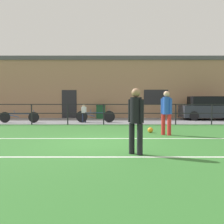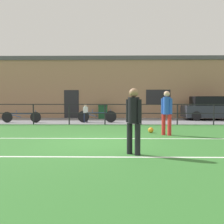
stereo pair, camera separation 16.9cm
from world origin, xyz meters
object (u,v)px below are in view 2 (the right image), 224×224
at_px(soccer_ball_match, 151,130).
at_px(bicycle_parked_0, 21,117).
at_px(parked_car_red, 211,109).
at_px(bicycle_parked_1, 97,116).
at_px(player_striker, 167,110).
at_px(player_goalkeeper, 134,117).
at_px(spectator_child, 86,112).
at_px(trash_bin_0, 103,112).

height_order(soccer_ball_match, bicycle_parked_0, bicycle_parked_0).
relative_size(parked_car_red, bicycle_parked_1, 1.66).
bearing_deg(player_striker, player_goalkeeper, -74.81).
xyz_separation_m(player_striker, bicycle_parked_0, (-7.66, 5.15, -0.63)).
distance_m(spectator_child, trash_bin_0, 3.26).
xyz_separation_m(bicycle_parked_0, trash_bin_0, (4.71, 3.37, 0.16)).
xyz_separation_m(spectator_child, parked_car_red, (8.34, 2.14, 0.12)).
distance_m(player_striker, bicycle_parked_0, 9.25).
height_order(bicycle_parked_0, trash_bin_0, trash_bin_0).
height_order(player_striker, spectator_child, player_striker).
bearing_deg(player_goalkeeper, trash_bin_0, 136.71).
bearing_deg(trash_bin_0, bicycle_parked_1, -93.45).
distance_m(player_striker, spectator_child, 6.62).
xyz_separation_m(soccer_ball_match, bicycle_parked_0, (-7.14, 4.45, 0.24)).
xyz_separation_m(player_striker, spectator_child, (-3.83, 5.39, -0.33)).
height_order(player_goalkeeper, bicycle_parked_0, player_goalkeeper).
xyz_separation_m(spectator_child, bicycle_parked_0, (-3.83, -0.24, -0.30)).
height_order(player_goalkeeper, soccer_ball_match, player_goalkeeper).
distance_m(player_goalkeeper, player_striker, 3.89).
bearing_deg(parked_car_red, bicycle_parked_0, -168.93).
bearing_deg(bicycle_parked_0, parked_car_red, 11.07).
bearing_deg(parked_car_red, trash_bin_0, 172.43).
distance_m(player_striker, trash_bin_0, 9.03).
height_order(parked_car_red, bicycle_parked_0, parked_car_red).
distance_m(soccer_ball_match, trash_bin_0, 8.20).
bearing_deg(spectator_child, player_goalkeeper, 83.43).
height_order(soccer_ball_match, trash_bin_0, trash_bin_0).
bearing_deg(player_striker, bicycle_parked_0, -175.58).
height_order(player_striker, trash_bin_0, player_striker).
relative_size(bicycle_parked_0, trash_bin_0, 2.41).
xyz_separation_m(player_goalkeeper, soccer_ball_match, (1.01, 4.28, -0.84)).
bearing_deg(soccer_ball_match, spectator_child, 125.22).
bearing_deg(trash_bin_0, bicycle_parked_0, -144.41).
xyz_separation_m(player_striker, trash_bin_0, (-2.95, 8.52, -0.47)).
bearing_deg(player_goalkeeper, bicycle_parked_1, 140.23).
relative_size(player_goalkeeper, spectator_child, 1.52).
xyz_separation_m(parked_car_red, trash_bin_0, (-7.45, 0.99, -0.26)).
distance_m(player_striker, bicycle_parked_1, 6.23).
relative_size(soccer_ball_match, parked_car_red, 0.06).
distance_m(bicycle_parked_1, trash_bin_0, 3.18).
relative_size(player_goalkeeper, trash_bin_0, 1.72).
relative_size(player_striker, bicycle_parked_1, 0.74).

